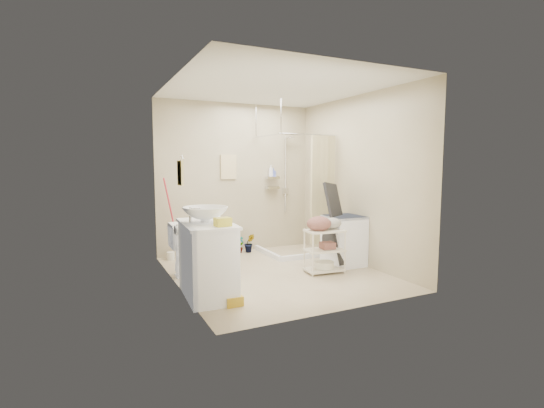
{
  "coord_description": "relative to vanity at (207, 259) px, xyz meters",
  "views": [
    {
      "loc": [
        -2.43,
        -4.94,
        1.57
      ],
      "look_at": [
        0.05,
        0.25,
        0.97
      ],
      "focal_mm": 26.0,
      "sensor_mm": 36.0,
      "label": 1
    }
  ],
  "objects": [
    {
      "name": "floor",
      "position": [
        1.16,
        0.52,
        -0.44
      ],
      "size": [
        3.2,
        3.2,
        0.0
      ],
      "primitive_type": "plane",
      "color": "beige",
      "rests_on": "ground"
    },
    {
      "name": "ceiling",
      "position": [
        1.16,
        0.52,
        2.16
      ],
      "size": [
        2.8,
        3.2,
        0.04
      ],
      "primitive_type": "cube",
      "color": "silver",
      "rests_on": "ground"
    },
    {
      "name": "wall_back",
      "position": [
        1.16,
        2.12,
        0.86
      ],
      "size": [
        2.8,
        0.04,
        2.6
      ],
      "primitive_type": "cube",
      "color": "#B8AE8F",
      "rests_on": "ground"
    },
    {
      "name": "wall_front",
      "position": [
        1.16,
        -1.08,
        0.86
      ],
      "size": [
        2.8,
        0.04,
        2.6
      ],
      "primitive_type": "cube",
      "color": "#B8AE8F",
      "rests_on": "ground"
    },
    {
      "name": "wall_left",
      "position": [
        -0.24,
        0.52,
        0.86
      ],
      "size": [
        0.04,
        3.2,
        2.6
      ],
      "primitive_type": "cube",
      "color": "#B8AE8F",
      "rests_on": "ground"
    },
    {
      "name": "wall_right",
      "position": [
        2.56,
        0.52,
        0.86
      ],
      "size": [
        0.04,
        3.2,
        2.6
      ],
      "primitive_type": "cube",
      "color": "#B8AE8F",
      "rests_on": "ground"
    },
    {
      "name": "vanity",
      "position": [
        0.0,
        0.0,
        0.0
      ],
      "size": [
        0.62,
        1.03,
        0.88
      ],
      "primitive_type": "cube",
      "rotation": [
        0.0,
        0.0,
        -0.06
      ],
      "color": "white",
      "rests_on": "ground"
    },
    {
      "name": "sink",
      "position": [
        -0.01,
        0.03,
        0.53
      ],
      "size": [
        0.67,
        0.67,
        0.18
      ],
      "primitive_type": "imported",
      "rotation": [
        0.0,
        0.0,
        0.31
      ],
      "color": "white",
      "rests_on": "vanity"
    },
    {
      "name": "counter_basket",
      "position": [
        0.09,
        -0.33,
        0.49
      ],
      "size": [
        0.18,
        0.15,
        0.09
      ],
      "primitive_type": "cube",
      "rotation": [
        0.0,
        0.0,
        0.1
      ],
      "color": "yellow",
      "rests_on": "vanity"
    },
    {
      "name": "floor_basket",
      "position": [
        0.16,
        -0.44,
        -0.37
      ],
      "size": [
        0.28,
        0.22,
        0.15
      ],
      "primitive_type": "cube",
      "rotation": [
        0.0,
        0.0,
        0.03
      ],
      "color": "gold",
      "rests_on": "ground"
    },
    {
      "name": "toilet",
      "position": [
        0.12,
        0.94,
        -0.07
      ],
      "size": [
        0.74,
        0.43,
        0.74
      ],
      "primitive_type": "imported",
      "rotation": [
        0.0,
        0.0,
        1.55
      ],
      "color": "white",
      "rests_on": "ground"
    },
    {
      "name": "mop",
      "position": [
        -0.05,
        1.96,
        0.22
      ],
      "size": [
        0.16,
        0.16,
        1.33
      ],
      "primitive_type": null,
      "rotation": [
        0.0,
        0.0,
        -0.38
      ],
      "color": "#C62B3D",
      "rests_on": "ground"
    },
    {
      "name": "potted_plant_a",
      "position": [
        1.14,
        1.93,
        -0.28
      ],
      "size": [
        0.19,
        0.14,
        0.32
      ],
      "primitive_type": "imported",
      "rotation": [
        0.0,
        0.0,
        0.21
      ],
      "color": "brown",
      "rests_on": "ground"
    },
    {
      "name": "potted_plant_b",
      "position": [
        1.32,
        1.9,
        -0.27
      ],
      "size": [
        0.21,
        0.18,
        0.33
      ],
      "primitive_type": "imported",
      "rotation": [
        0.0,
        0.0,
        -0.22
      ],
      "color": "brown",
      "rests_on": "ground"
    },
    {
      "name": "hanging_towel",
      "position": [
        1.01,
        2.1,
        1.06
      ],
      "size": [
        0.28,
        0.03,
        0.42
      ],
      "primitive_type": "cube",
      "color": "beige",
      "rests_on": "wall_back"
    },
    {
      "name": "towel_ring",
      "position": [
        -0.22,
        0.32,
        1.03
      ],
      "size": [
        0.04,
        0.22,
        0.34
      ],
      "primitive_type": null,
      "color": "#FDEF9A",
      "rests_on": "wall_left"
    },
    {
      "name": "tp_holder",
      "position": [
        -0.2,
        0.57,
        0.28
      ],
      "size": [
        0.08,
        0.12,
        0.14
      ],
      "primitive_type": null,
      "color": "white",
      "rests_on": "wall_left"
    },
    {
      "name": "shower",
      "position": [
        2.01,
        1.57,
        0.61
      ],
      "size": [
        1.1,
        1.1,
        2.1
      ],
      "primitive_type": null,
      "color": "white",
      "rests_on": "ground"
    },
    {
      "name": "shampoo_bottle_a",
      "position": [
        1.8,
        2.04,
        0.99
      ],
      "size": [
        0.11,
        0.11,
        0.21
      ],
      "primitive_type": "imported",
      "rotation": [
        0.0,
        0.0,
        0.36
      ],
      "color": "white",
      "rests_on": "shower"
    },
    {
      "name": "shampoo_bottle_b",
      "position": [
        1.86,
        2.05,
        0.96
      ],
      "size": [
        0.08,
        0.08,
        0.16
      ],
      "primitive_type": "imported",
      "rotation": [
        0.0,
        0.0,
        -0.11
      ],
      "color": "#4756B0",
      "rests_on": "shower"
    },
    {
      "name": "washing_machine",
      "position": [
        2.3,
        0.48,
        -0.06
      ],
      "size": [
        0.54,
        0.56,
        0.76
      ],
      "primitive_type": "cube",
      "rotation": [
        0.0,
        0.0,
        -0.03
      ],
      "color": "white",
      "rests_on": "ground"
    },
    {
      "name": "laundry_rack",
      "position": [
        1.8,
        0.24,
        -0.07
      ],
      "size": [
        0.57,
        0.37,
        0.75
      ],
      "primitive_type": null,
      "rotation": [
        0.0,
        0.0,
        -0.1
      ],
      "color": "silver",
      "rests_on": "ground"
    },
    {
      "name": "ironing_board",
      "position": [
        2.18,
        0.47,
        0.22
      ],
      "size": [
        0.38,
        0.27,
        1.32
      ],
      "primitive_type": null,
      "rotation": [
        0.0,
        0.0,
        0.48
      ],
      "color": "black",
      "rests_on": "ground"
    }
  ]
}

